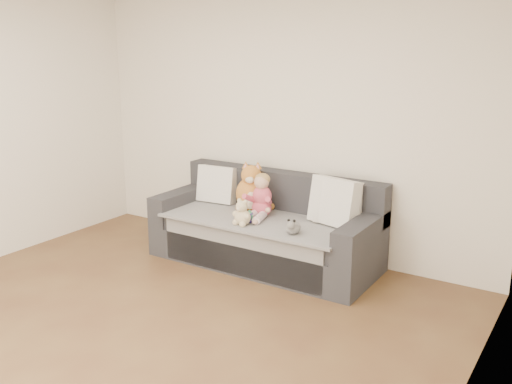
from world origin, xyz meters
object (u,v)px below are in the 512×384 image
Objects in this scene: plush_cat at (252,191)px; sippy_cup at (250,216)px; teddy_bear at (242,215)px; sofa at (266,231)px; toddler at (261,198)px.

plush_cat reaches higher than sippy_cup.
sippy_cup is at bearing 92.47° from teddy_bear.
toddler is at bearing -124.43° from sofa.
plush_cat is at bearing 122.00° from teddy_bear.
toddler is (-0.04, -0.05, 0.34)m from sofa.
sofa is at bearing -47.56° from plush_cat.
plush_cat is at bearing 155.02° from sofa.
teddy_bear is (0.21, -0.49, -0.08)m from plush_cat.
plush_cat is 0.54m from teddy_bear.
plush_cat is at bearing 120.12° from sippy_cup.
sofa is 0.35m from sippy_cup.
toddler is at bearing 93.38° from sippy_cup.
toddler is at bearing -61.23° from plush_cat.
sofa reaches higher than sippy_cup.
toddler is 0.24m from sippy_cup.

